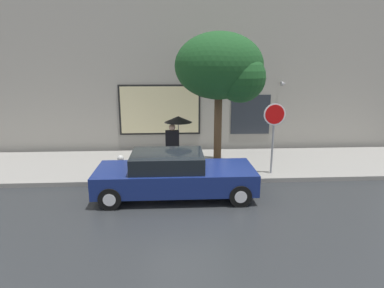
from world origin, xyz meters
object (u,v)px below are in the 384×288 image
(parked_car, at_px, (174,175))
(pedestrian_with_umbrella, at_px, (176,127))
(fire_hydrant, at_px, (121,166))
(street_tree, at_px, (223,69))
(stop_sign, at_px, (274,125))

(parked_car, distance_m, pedestrian_with_umbrella, 2.44)
(fire_hydrant, distance_m, pedestrian_with_umbrella, 2.39)
(street_tree, distance_m, stop_sign, 2.60)
(stop_sign, bearing_deg, fire_hydrant, -179.75)
(parked_car, bearing_deg, stop_sign, 23.31)
(pedestrian_with_umbrella, xyz_separation_m, street_tree, (1.66, -0.05, 2.06))
(parked_car, bearing_deg, pedestrian_with_umbrella, 87.13)
(fire_hydrant, relative_size, pedestrian_with_umbrella, 0.38)
(pedestrian_with_umbrella, xyz_separation_m, stop_sign, (3.36, -0.71, 0.20))
(fire_hydrant, bearing_deg, pedestrian_with_umbrella, 20.93)
(fire_hydrant, distance_m, stop_sign, 5.47)
(pedestrian_with_umbrella, distance_m, stop_sign, 3.44)
(street_tree, bearing_deg, fire_hydrant, -169.23)
(parked_car, bearing_deg, fire_hydrant, 141.00)
(fire_hydrant, height_order, street_tree, street_tree)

